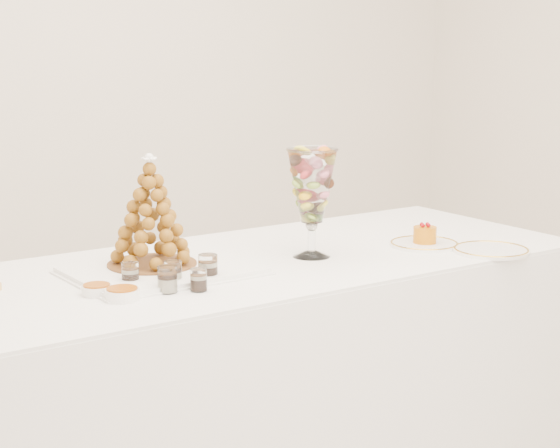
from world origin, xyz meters
TOP-DOWN VIEW (x-y plane):
  - buffet_table at (0.05, 0.23)m, footprint 2.21×0.98m
  - lace_tray at (-0.29, 0.22)m, footprint 0.56×0.44m
  - macaron_vase at (0.22, 0.18)m, footprint 0.16×0.16m
  - cake_plate at (0.63, 0.11)m, footprint 0.24×0.24m
  - spare_plate at (0.76, -0.07)m, footprint 0.25×0.25m
  - verrine_a at (-0.42, 0.15)m, footprint 0.06×0.06m
  - verrine_b at (-0.31, 0.10)m, footprint 0.06×0.06m
  - verrine_c at (-0.21, 0.09)m, footprint 0.07×0.07m
  - verrine_d at (-0.36, 0.02)m, footprint 0.06×0.06m
  - verrine_e at (-0.28, -0.01)m, footprint 0.05×0.05m
  - ramekin_back at (-0.54, 0.10)m, footprint 0.08×0.08m
  - ramekin_front at (-0.50, 0.02)m, footprint 0.10×0.10m
  - croquembouche at (-0.30, 0.28)m, footprint 0.29×0.29m
  - mousse_cake at (0.63, 0.11)m, footprint 0.08×0.08m

SIDE VIEW (x-z plane):
  - buffet_table at x=0.05m, z-range 0.00..0.82m
  - spare_plate at x=0.76m, z-range 0.82..0.83m
  - cake_plate at x=0.63m, z-range 0.82..0.83m
  - lace_tray at x=-0.29m, z-range 0.82..0.84m
  - ramekin_back at x=-0.54m, z-range 0.82..0.85m
  - ramekin_front at x=-0.50m, z-range 0.82..0.85m
  - verrine_e at x=-0.28m, z-range 0.82..0.89m
  - verrine_a at x=-0.42m, z-range 0.82..0.89m
  - verrine_b at x=-0.31m, z-range 0.82..0.89m
  - verrine_d at x=-0.36m, z-range 0.82..0.90m
  - verrine_c at x=-0.21m, z-range 0.82..0.90m
  - mousse_cake at x=0.63m, z-range 0.83..0.90m
  - croquembouche at x=-0.30m, z-range 0.84..1.18m
  - macaron_vase at x=0.22m, z-range 0.88..1.23m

